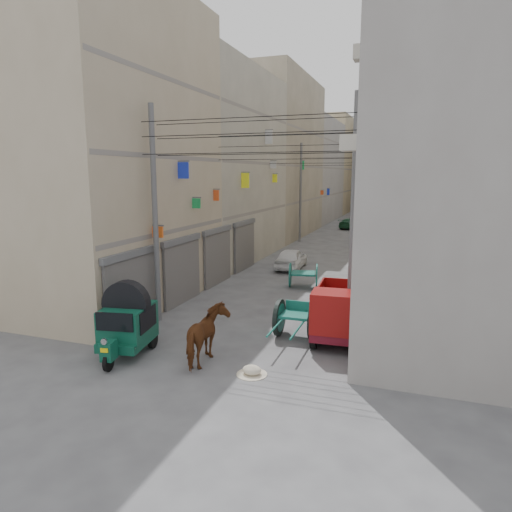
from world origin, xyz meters
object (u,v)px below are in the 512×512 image
at_px(feed_sack, 252,370).
at_px(distant_car_white, 291,258).
at_px(auto_rickshaw, 127,322).
at_px(mini_truck, 338,316).
at_px(distant_car_green, 351,223).
at_px(second_cart, 303,275).
at_px(distant_car_grey, 367,235).
at_px(tonga_cart, 296,319).
at_px(horse, 207,336).

xyz_separation_m(feed_sack, distant_car_white, (-2.79, 14.48, 0.47)).
height_order(auto_rickshaw, mini_truck, mini_truck).
bearing_deg(distant_car_green, second_cart, 107.47).
bearing_deg(feed_sack, distant_car_grey, 89.45).
bearing_deg(second_cart, distant_car_grey, 74.85).
relative_size(mini_truck, second_cart, 2.24).
distance_m(tonga_cart, distant_car_white, 11.62).
distance_m(auto_rickshaw, distant_car_grey, 27.07).
bearing_deg(horse, distant_car_green, -94.54).
bearing_deg(tonga_cart, horse, -123.67).
bearing_deg(horse, mini_truck, -144.48).
xyz_separation_m(feed_sack, distant_car_grey, (0.26, 26.83, 0.48)).
distance_m(mini_truck, distant_car_white, 12.11).
bearing_deg(distant_car_white, tonga_cart, 103.27).
distance_m(horse, distant_car_green, 35.73).
relative_size(auto_rickshaw, distant_car_white, 0.73).
height_order(auto_rickshaw, feed_sack, auto_rickshaw).
relative_size(distant_car_white, distant_car_green, 0.97).
relative_size(tonga_cart, mini_truck, 0.81).
height_order(mini_truck, feed_sack, mini_truck).
distance_m(auto_rickshaw, feed_sack, 4.23).
relative_size(tonga_cart, distant_car_green, 0.77).
distance_m(distant_car_white, distant_car_grey, 12.73).
bearing_deg(distant_car_grey, horse, -77.72).
relative_size(feed_sack, distant_car_white, 0.15).
bearing_deg(auto_rickshaw, distant_car_grey, 70.86).
xyz_separation_m(tonga_cart, second_cart, (-1.42, 6.92, -0.02)).
bearing_deg(distant_car_grey, distant_car_green, 121.56).
xyz_separation_m(second_cart, distant_car_green, (-1.27, 25.84, -0.11)).
height_order(second_cart, distant_car_green, second_cart).
bearing_deg(auto_rickshaw, feed_sack, -11.56).
distance_m(feed_sack, distant_car_white, 14.75).
xyz_separation_m(distant_car_white, distant_car_grey, (3.05, 12.36, 0.00)).
bearing_deg(tonga_cart, auto_rickshaw, -145.63).
height_order(auto_rickshaw, distant_car_grey, auto_rickshaw).
height_order(mini_truck, distant_car_grey, mini_truck).
height_order(feed_sack, horse, horse).
bearing_deg(distant_car_green, mini_truck, 111.81).
xyz_separation_m(mini_truck, horse, (-3.35, -2.94, -0.09)).
bearing_deg(tonga_cart, feed_sack, -97.56).
distance_m(auto_rickshaw, distant_car_white, 14.42).
bearing_deg(mini_truck, distant_car_white, 108.73).
xyz_separation_m(auto_rickshaw, horse, (2.61, 0.22, -0.21)).
xyz_separation_m(tonga_cart, feed_sack, (-0.40, -3.31, -0.53)).
relative_size(feed_sack, distant_car_grey, 0.15).
height_order(distant_car_grey, distant_car_green, distant_car_grey).
xyz_separation_m(tonga_cart, distant_car_green, (-2.69, 32.76, -0.13)).
xyz_separation_m(tonga_cart, horse, (-1.92, -2.96, 0.17)).
relative_size(horse, distant_car_grey, 0.53).
distance_m(feed_sack, horse, 1.71).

